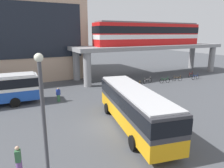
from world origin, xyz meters
TOP-DOWN VIEW (x-y plane):
  - ground_plane at (0.00, 10.00)m, footprint 120.00×120.00m
  - elevated_platform at (16.18, 15.45)m, footprint 28.45×6.52m
  - train at (15.72, 15.45)m, footprint 20.29×2.96m
  - bus_main at (1.60, -1.25)m, footprint 4.65×11.32m
  - bicycle_green at (14.46, 9.60)m, footprint 1.77×0.38m
  - bicycle_red at (21.38, 10.83)m, footprint 1.73×0.58m
  - bicycle_silver at (11.94, 10.63)m, footprint 1.79×0.21m
  - bicycle_blue at (20.66, 9.18)m, footprint 1.79×0.16m
  - bicycle_brown at (17.10, 9.72)m, footprint 1.72×0.62m
  - bicycle_orange at (8.99, 9.21)m, footprint 1.78×0.31m
  - pedestrian_at_kerb at (-2.15, 8.18)m, footprint 0.45×0.34m
  - pedestrian_near_building at (-6.99, -3.27)m, footprint 0.33×0.44m
  - lamp_post at (-5.86, -5.65)m, footprint 0.36×0.36m

SIDE VIEW (x-z plane):
  - ground_plane at x=0.00m, z-range 0.00..0.00m
  - bicycle_green at x=14.46m, z-range -0.16..0.88m
  - bicycle_red at x=21.38m, z-range -0.16..0.88m
  - bicycle_silver at x=11.94m, z-range -0.16..0.88m
  - bicycle_blue at x=20.66m, z-range -0.16..0.88m
  - bicycle_brown at x=17.10m, z-range -0.16..0.88m
  - bicycle_orange at x=8.99m, z-range -0.16..0.88m
  - pedestrian_at_kerb at x=-2.15m, z-range -0.05..1.54m
  - pedestrian_near_building at x=-6.99m, z-range -0.05..1.65m
  - bus_main at x=1.60m, z-range 0.38..3.60m
  - lamp_post at x=-5.86m, z-range 0.58..7.28m
  - elevated_platform at x=16.18m, z-range 1.94..7.35m
  - train at x=15.72m, z-range 5.46..9.30m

